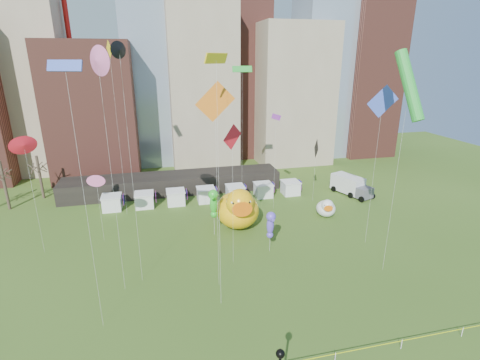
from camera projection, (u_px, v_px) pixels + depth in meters
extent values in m
cube|color=gray|center=(28.00, 68.00, 71.09)|extent=(14.00, 12.00, 42.00)
cube|color=brown|center=(93.00, 111.00, 70.76)|extent=(16.00, 14.00, 26.00)
cube|color=#8C9EB2|center=(150.00, 35.00, 76.12)|extent=(12.00, 12.00, 55.00)
cube|color=gray|center=(202.00, 87.00, 77.99)|extent=(14.00, 14.00, 34.00)
cube|color=brown|center=(240.00, 5.00, 80.27)|extent=(12.00, 12.00, 68.00)
cube|color=gray|center=(291.00, 95.00, 81.18)|extent=(16.00, 14.00, 30.00)
cube|color=#8C9EB2|center=(327.00, 53.00, 84.18)|extent=(14.00, 12.00, 48.00)
cube|color=brown|center=(367.00, 79.00, 86.46)|extent=(12.00, 12.00, 36.00)
cube|color=black|center=(173.00, 183.00, 64.59)|extent=(38.00, 6.00, 3.20)
cube|color=white|center=(112.00, 203.00, 57.03)|extent=(2.80, 2.80, 2.20)
cube|color=red|center=(124.00, 199.00, 57.26)|extent=(0.08, 1.40, 1.60)
cube|color=white|center=(145.00, 200.00, 58.13)|extent=(2.80, 2.80, 2.20)
cube|color=red|center=(156.00, 197.00, 58.36)|extent=(0.08, 1.40, 1.60)
cube|color=white|center=(176.00, 198.00, 59.22)|extent=(2.80, 2.80, 2.20)
cube|color=red|center=(187.00, 194.00, 59.46)|extent=(0.08, 1.40, 1.60)
cube|color=white|center=(206.00, 195.00, 60.32)|extent=(2.80, 2.80, 2.20)
cube|color=red|center=(217.00, 192.00, 60.56)|extent=(0.08, 1.40, 1.60)
cube|color=white|center=(235.00, 193.00, 61.42)|extent=(2.80, 2.80, 2.20)
cube|color=red|center=(245.00, 189.00, 61.65)|extent=(0.08, 1.40, 1.60)
cube|color=white|center=(263.00, 190.00, 62.52)|extent=(2.80, 2.80, 2.20)
cube|color=red|center=(273.00, 187.00, 62.75)|extent=(0.08, 1.40, 1.60)
cube|color=white|center=(290.00, 188.00, 63.61)|extent=(2.80, 2.80, 2.20)
cube|color=red|center=(300.00, 185.00, 63.85)|extent=(0.08, 1.40, 1.60)
cylinder|color=#382B21|center=(5.00, 185.00, 56.27)|extent=(0.44, 0.44, 8.00)
cylinder|color=#382B21|center=(40.00, 177.00, 60.91)|extent=(0.44, 0.44, 7.50)
cylinder|color=white|center=(335.00, 357.00, 28.46)|extent=(0.06, 0.06, 0.90)
cylinder|color=white|center=(402.00, 344.00, 29.78)|extent=(0.06, 0.06, 0.90)
cylinder|color=white|center=(462.00, 332.00, 31.09)|extent=(0.06, 0.06, 0.90)
ellipsoid|color=#FFB30D|center=(238.00, 210.00, 51.01)|extent=(6.64, 7.59, 4.99)
ellipsoid|color=#FFB30D|center=(235.00, 203.00, 53.63)|extent=(1.76, 1.43, 2.02)
sphere|color=#FFB30D|center=(240.00, 203.00, 48.27)|extent=(4.07, 4.07, 3.75)
cone|color=orange|center=(242.00, 208.00, 46.81)|extent=(2.20, 1.86, 2.06)
sphere|color=white|center=(233.00, 202.00, 47.00)|extent=(0.68, 0.68, 0.68)
sphere|color=white|center=(249.00, 202.00, 47.28)|extent=(0.68, 0.68, 0.68)
sphere|color=black|center=(233.00, 203.00, 46.70)|extent=(0.34, 0.34, 0.34)
sphere|color=black|center=(249.00, 203.00, 46.99)|extent=(0.34, 0.34, 0.34)
ellipsoid|color=white|center=(326.00, 209.00, 54.73)|extent=(3.78, 4.10, 2.39)
ellipsoid|color=white|center=(324.00, 206.00, 56.00)|extent=(0.94, 0.83, 0.97)
sphere|color=white|center=(327.00, 205.00, 53.42)|extent=(2.25, 2.25, 1.79)
cone|color=orange|center=(328.00, 208.00, 52.72)|extent=(1.18, 1.07, 0.99)
sphere|color=white|center=(325.00, 205.00, 52.91)|extent=(0.32, 0.32, 0.32)
sphere|color=white|center=(331.00, 205.00, 52.84)|extent=(0.32, 0.32, 0.32)
sphere|color=black|center=(325.00, 206.00, 52.77)|extent=(0.16, 0.16, 0.16)
sphere|color=black|center=(332.00, 206.00, 52.70)|extent=(0.16, 0.16, 0.16)
cylinder|color=silver|center=(214.00, 219.00, 48.54)|extent=(0.03, 0.03, 4.51)
ellipsoid|color=green|center=(214.00, 204.00, 47.82)|extent=(1.25, 1.13, 2.61)
sphere|color=green|center=(214.00, 195.00, 47.23)|extent=(1.70, 1.70, 1.33)
cone|color=green|center=(214.00, 197.00, 46.70)|extent=(0.72, 0.94, 0.47)
sphere|color=green|center=(214.00, 214.00, 48.34)|extent=(0.93, 0.93, 0.93)
cylinder|color=silver|center=(270.00, 238.00, 44.57)|extent=(0.03, 0.03, 3.49)
ellipsoid|color=#5D46D3|center=(270.00, 225.00, 44.01)|extent=(0.93, 0.77, 2.31)
sphere|color=#5D46D3|center=(271.00, 217.00, 43.47)|extent=(1.21, 1.21, 1.18)
cone|color=#5D46D3|center=(272.00, 219.00, 43.00)|extent=(0.43, 0.75, 0.41)
sphere|color=#5D46D3|center=(270.00, 235.00, 44.48)|extent=(0.83, 0.83, 0.83)
sphere|color=black|center=(280.00, 354.00, 22.69)|extent=(0.59, 0.59, 0.59)
cone|color=black|center=(281.00, 350.00, 22.59)|extent=(0.21, 0.21, 0.26)
cube|color=silver|center=(348.00, 184.00, 63.89)|extent=(4.50, 6.27, 2.84)
cube|color=#595960|center=(364.00, 193.00, 61.19)|extent=(3.15, 2.81, 1.82)
cylinder|color=black|center=(351.00, 195.00, 61.93)|extent=(0.61, 1.06, 1.02)
cylinder|color=black|center=(362.00, 192.00, 63.41)|extent=(0.61, 1.06, 1.02)
cylinder|color=black|center=(334.00, 189.00, 64.99)|extent=(0.61, 1.06, 1.02)
cylinder|color=black|center=(344.00, 186.00, 66.47)|extent=(0.61, 1.06, 1.02)
cylinder|color=silver|center=(35.00, 201.00, 42.65)|extent=(0.02, 0.02, 13.57)
cone|color=red|center=(24.00, 145.00, 40.47)|extent=(1.79, 1.48, 2.07)
cylinder|color=silver|center=(100.00, 211.00, 46.53)|extent=(0.02, 0.02, 8.27)
cone|color=pink|center=(96.00, 181.00, 45.21)|extent=(1.55, 0.44, 1.54)
cylinder|color=silver|center=(314.00, 176.00, 59.04)|extent=(0.02, 0.02, 9.16)
cube|color=black|center=(316.00, 149.00, 57.57)|extent=(0.86, 3.16, 3.26)
cylinder|color=silver|center=(242.00, 146.00, 52.78)|extent=(0.02, 0.02, 21.44)
cube|color=green|center=(242.00, 69.00, 49.34)|extent=(2.74, 0.52, 0.84)
cylinder|color=silver|center=(119.00, 138.00, 51.92)|extent=(0.02, 0.02, 23.98)
cube|color=yellow|center=(109.00, 49.00, 48.07)|extent=(0.88, 2.18, 2.33)
cylinder|color=silver|center=(86.00, 212.00, 28.87)|extent=(0.02, 0.02, 22.36)
cube|color=blue|center=(65.00, 66.00, 25.29)|extent=(2.55, 1.24, 0.80)
cylinder|color=silver|center=(217.00, 201.00, 35.25)|extent=(0.02, 0.02, 19.17)
cube|color=orange|center=(215.00, 102.00, 32.18)|extent=(3.60, 0.50, 3.62)
cylinder|color=silver|center=(275.00, 166.00, 54.59)|extent=(0.02, 0.02, 14.77)
cube|color=purple|center=(276.00, 117.00, 52.22)|extent=(0.75, 2.43, 0.75)
cylinder|color=silver|center=(233.00, 203.00, 40.19)|extent=(0.02, 0.02, 15.02)
cube|color=red|center=(232.00, 137.00, 37.78)|extent=(2.27, 1.52, 2.71)
cylinder|color=silver|center=(113.00, 187.00, 34.05)|extent=(0.02, 0.02, 22.65)
cone|color=pink|center=(98.00, 61.00, 30.42)|extent=(1.58, 2.36, 2.55)
cylinder|color=silver|center=(132.00, 177.00, 35.37)|extent=(0.02, 0.02, 23.54)
cone|color=black|center=(119.00, 50.00, 31.60)|extent=(0.94, 1.40, 1.52)
cylinder|color=silver|center=(395.00, 185.00, 37.88)|extent=(0.02, 0.02, 20.35)
cylinder|color=green|center=(409.00, 86.00, 34.62)|extent=(2.34, 4.17, 6.83)
cylinder|color=silver|center=(219.00, 195.00, 31.78)|extent=(0.02, 0.02, 22.85)
cube|color=yellow|center=(216.00, 58.00, 28.12)|extent=(2.19, 2.07, 0.81)
cylinder|color=silver|center=(373.00, 176.00, 44.28)|extent=(0.02, 0.02, 18.15)
cube|color=blue|center=(383.00, 101.00, 41.37)|extent=(3.74, 0.46, 3.76)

